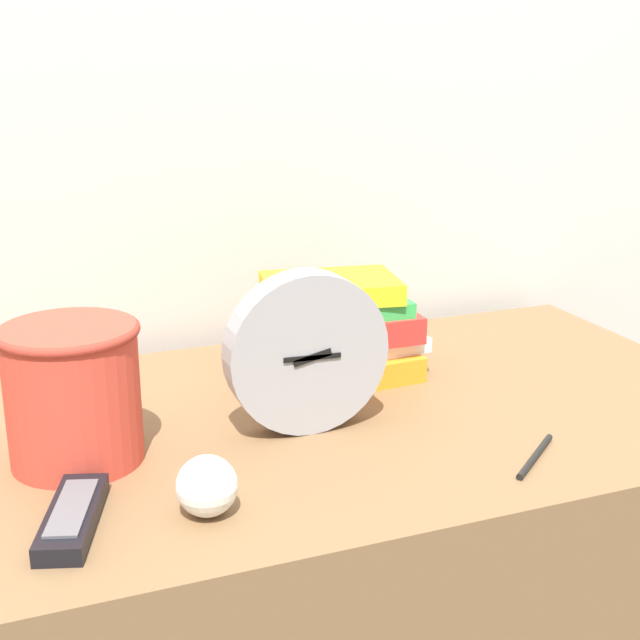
{
  "coord_description": "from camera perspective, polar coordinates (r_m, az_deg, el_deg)",
  "views": [
    {
      "loc": [
        -0.32,
        -0.7,
        1.24
      ],
      "look_at": [
        0.1,
        0.37,
        0.88
      ],
      "focal_mm": 50.0,
      "sensor_mm": 36.0,
      "label": 1
    }
  ],
  "objects": [
    {
      "name": "tv_remote",
      "position": [
        0.96,
        -15.55,
        -12.03
      ],
      "size": [
        0.09,
        0.16,
        0.02
      ],
      "color": "black",
      "rests_on": "desk"
    },
    {
      "name": "desk_clock",
      "position": [
        1.11,
        -0.85,
        -2.11
      ],
      "size": [
        0.21,
        0.04,
        0.21
      ],
      "color": "#99999E",
      "rests_on": "desk"
    },
    {
      "name": "wall_back",
      "position": [
        1.45,
        -9.06,
        15.46
      ],
      "size": [
        6.0,
        0.04,
        2.4
      ],
      "color": "beige",
      "rests_on": "ground_plane"
    },
    {
      "name": "pen",
      "position": [
        1.1,
        13.61,
        -8.47
      ],
      "size": [
        0.1,
        0.08,
        0.01
      ],
      "color": "black",
      "rests_on": "desk"
    },
    {
      "name": "book_stack",
      "position": [
        1.31,
        1.02,
        -0.56
      ],
      "size": [
        0.25,
        0.2,
        0.15
      ],
      "color": "orange",
      "rests_on": "desk"
    },
    {
      "name": "crumpled_paper_ball",
      "position": [
        0.95,
        -7.25,
        -10.49
      ],
      "size": [
        0.07,
        0.07,
        0.07
      ],
      "color": "white",
      "rests_on": "desk"
    },
    {
      "name": "basket",
      "position": [
        1.07,
        -15.54,
        -4.33
      ],
      "size": [
        0.16,
        0.16,
        0.17
      ],
      "color": "#C63D2D",
      "rests_on": "desk"
    }
  ]
}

